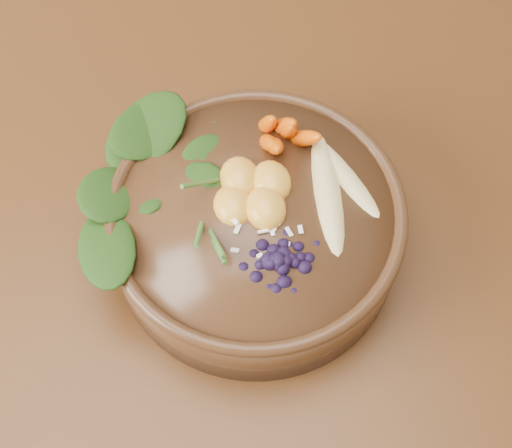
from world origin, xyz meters
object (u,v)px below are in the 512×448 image
object	(u,v)px
blueberry_pile	(279,253)
mandarin_cluster	(252,185)
stoneware_bowl	(256,229)
banana_halves	(338,177)
carrot_cluster	(283,109)
kale_heap	(193,159)

from	to	relation	value
blueberry_pile	mandarin_cluster	bearing A→B (deg)	97.13
stoneware_bowl	banana_halves	bearing A→B (deg)	9.14
stoneware_bowl	blueberry_pile	xyz separation A→B (m)	(0.01, -0.06, 0.06)
carrot_cluster	blueberry_pile	size ratio (longest dim) A/B	0.60
mandarin_cluster	banana_halves	bearing A→B (deg)	-3.35
banana_halves	mandarin_cluster	xyz separation A→B (m)	(-0.08, 0.00, 0.00)
kale_heap	mandarin_cluster	size ratio (longest dim) A/B	2.07
carrot_cluster	mandarin_cluster	xyz separation A→B (m)	(-0.04, -0.06, -0.02)
stoneware_bowl	carrot_cluster	size ratio (longest dim) A/B	3.62
carrot_cluster	banana_halves	size ratio (longest dim) A/B	0.48
banana_halves	mandarin_cluster	size ratio (longest dim) A/B	1.80
stoneware_bowl	blueberry_pile	world-z (taller)	blueberry_pile
stoneware_bowl	kale_heap	bearing A→B (deg)	133.26
kale_heap	blueberry_pile	bearing A→B (deg)	-61.80
mandarin_cluster	blueberry_pile	bearing A→B (deg)	-82.87
banana_halves	mandarin_cluster	distance (m)	0.08
kale_heap	stoneware_bowl	bearing A→B (deg)	-46.74
carrot_cluster	banana_halves	distance (m)	0.08
stoneware_bowl	carrot_cluster	bearing A→B (deg)	62.70
mandarin_cluster	blueberry_pile	xyz separation A→B (m)	(0.01, -0.07, 0.00)
stoneware_bowl	blueberry_pile	bearing A→B (deg)	-80.74
mandarin_cluster	stoneware_bowl	bearing A→B (deg)	-89.95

